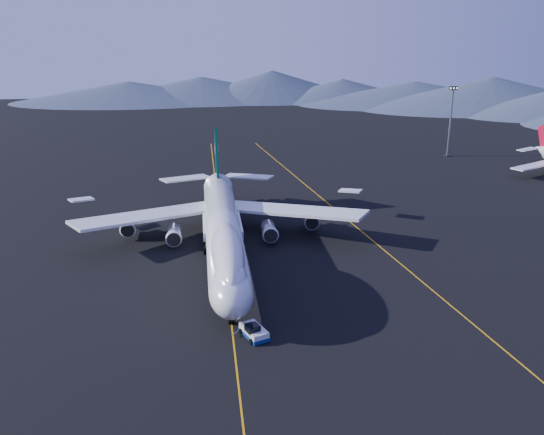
{
  "coord_description": "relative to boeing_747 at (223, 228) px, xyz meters",
  "views": [
    {
      "loc": [
        -3.48,
        -107.33,
        43.37
      ],
      "look_at": [
        9.8,
        4.85,
        6.0
      ],
      "focal_mm": 40.0,
      "sensor_mm": 36.0,
      "label": 1
    }
  ],
  "objects": [
    {
      "name": "pushback_tug",
      "position": [
        3.0,
        -30.79,
        -5.12
      ],
      "size": [
        4.28,
        5.68,
        2.22
      ],
      "rotation": [
        0.0,
        0.0,
        0.39
      ],
      "color": "silver",
      "rests_on": "ground"
    },
    {
      "name": "taxiway_line_side",
      "position": [
        30.0,
        9.97,
        -5.8
      ],
      "size": [
        28.08,
        198.09,
        0.01
      ],
      "primitive_type": "cube",
      "rotation": [
        0.0,
        0.0,
        0.14
      ],
      "color": "orange",
      "rests_on": "ground"
    },
    {
      "name": "floodlight_mast",
      "position": [
        76.89,
        80.17,
        5.63
      ],
      "size": [
        2.79,
        2.09,
        22.59
      ],
      "rotation": [
        0.0,
        0.0,
        -0.34
      ],
      "color": "black",
      "rests_on": "ground"
    },
    {
      "name": "ground",
      "position": [
        -0.0,
        -0.03,
        -5.81
      ],
      "size": [
        500.0,
        500.0,
        0.0
      ],
      "primitive_type": "plane",
      "color": "black",
      "rests_on": "ground"
    },
    {
      "name": "taxiway_line_main",
      "position": [
        -0.0,
        -0.03,
        -5.8
      ],
      "size": [
        0.25,
        220.0,
        0.01
      ],
      "primitive_type": "cube",
      "color": "orange",
      "rests_on": "ground"
    },
    {
      "name": "service_van",
      "position": [
        30.0,
        21.78,
        -5.16
      ],
      "size": [
        2.25,
        4.73,
        1.3
      ],
      "primitive_type": "imported",
      "rotation": [
        0.0,
        0.0,
        0.02
      ],
      "color": "silver",
      "rests_on": "ground"
    },
    {
      "name": "boeing_747",
      "position": [
        0.0,
        0.0,
        0.0
      ],
      "size": [
        59.62,
        72.43,
        19.37
      ],
      "color": "silver",
      "rests_on": "ground"
    }
  ]
}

